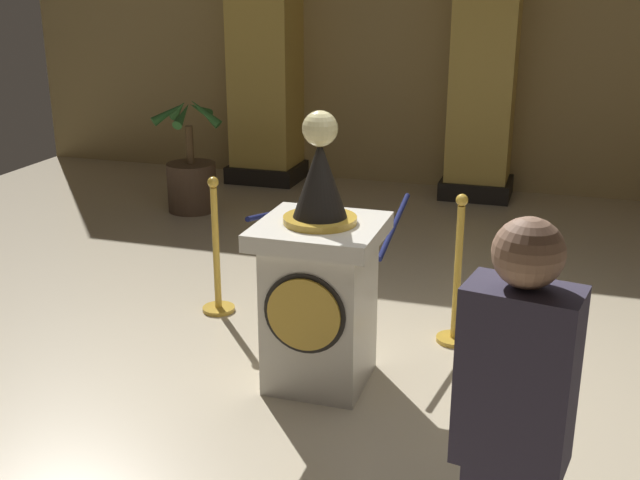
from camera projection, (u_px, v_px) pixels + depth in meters
The scene contains 10 objects.
ground_plane at pixel (386, 382), 4.77m from camera, with size 11.61×11.61×0.00m, color beige.
back_wall at pixel (492, 9), 8.58m from camera, with size 11.61×0.16×4.04m, color tan.
pedestal_clock at pixel (320, 284), 4.59m from camera, with size 0.71×0.71×1.66m.
stanchion_near at pixel (456, 292), 5.20m from camera, with size 0.24×0.24×1.04m.
stanchion_far at pixel (217, 266), 5.69m from camera, with size 0.24×0.24×1.03m.
velvet_rope at pixel (332, 220), 5.30m from camera, with size 0.92×0.89×0.22m.
column_left at pixel (266, 16), 9.00m from camera, with size 0.88×0.88×3.88m.
column_centre_rear at pixel (488, 20), 8.28m from camera, with size 0.81×0.81×3.88m.
potted_palm_left at pixel (191, 177), 8.19m from camera, with size 0.71×0.76×1.21m.
bystander_guest at pixel (511, 444), 2.57m from camera, with size 0.39×0.28×1.67m.
Camera 1 is at (0.89, -4.17, 2.35)m, focal length 43.73 mm.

